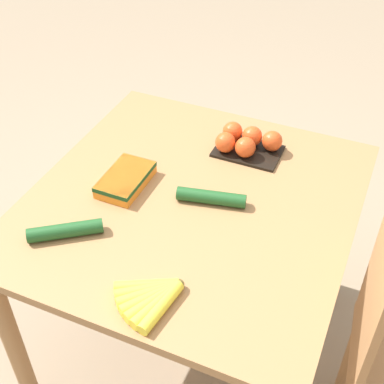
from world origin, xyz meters
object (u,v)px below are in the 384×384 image
(banana_bunch, at_px, (152,297))
(carrot_bag, at_px, (126,179))
(cucumber_near, at_px, (65,231))
(tomato_pack, at_px, (246,142))
(cucumber_far, at_px, (211,197))

(banana_bunch, xyz_separation_m, carrot_bag, (-0.38, -0.29, 0.01))
(banana_bunch, height_order, cucumber_near, cucumber_near)
(banana_bunch, relative_size, carrot_bag, 0.90)
(carrot_bag, bearing_deg, cucumber_near, -9.61)
(tomato_pack, relative_size, cucumber_far, 1.04)
(banana_bunch, xyz_separation_m, cucumber_far, (-0.41, -0.00, 0.00))
(carrot_bag, bearing_deg, cucumber_far, 95.96)
(carrot_bag, xyz_separation_m, cucumber_far, (-0.03, 0.28, -0.00))
(banana_bunch, bearing_deg, carrot_bag, -143.07)
(carrot_bag, distance_m, cucumber_near, 0.27)
(cucumber_near, bearing_deg, tomato_pack, 150.85)
(banana_bunch, distance_m, carrot_bag, 0.48)
(tomato_pack, xyz_separation_m, cucumber_far, (0.30, -0.01, -0.02))
(banana_bunch, relative_size, tomato_pack, 0.81)
(tomato_pack, distance_m, cucumber_near, 0.69)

